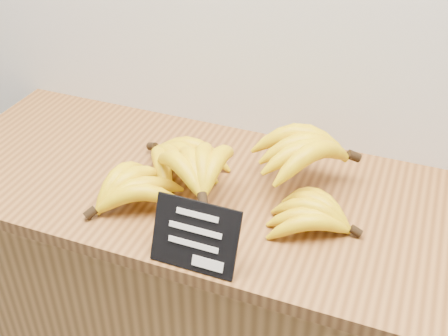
# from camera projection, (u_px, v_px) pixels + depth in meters

# --- Properties ---
(counter) EXTENTS (1.45, 0.50, 0.90)m
(counter) POSITION_uv_depth(u_px,v_px,m) (231.00, 331.00, 1.51)
(counter) COLOR #9E6C32
(counter) RESTS_ON ground
(counter_top) EXTENTS (1.40, 0.54, 0.03)m
(counter_top) POSITION_uv_depth(u_px,v_px,m) (232.00, 195.00, 1.24)
(counter_top) COLOR brown
(counter_top) RESTS_ON counter
(chalkboard_sign) EXTENTS (0.16, 0.06, 0.12)m
(chalkboard_sign) POSITION_uv_depth(u_px,v_px,m) (195.00, 236.00, 1.02)
(chalkboard_sign) COLOR black
(chalkboard_sign) RESTS_ON counter_top
(banana_pile) EXTENTS (0.59, 0.36, 0.13)m
(banana_pile) POSITION_uv_depth(u_px,v_px,m) (222.00, 172.00, 1.18)
(banana_pile) COLOR yellow
(banana_pile) RESTS_ON counter_top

